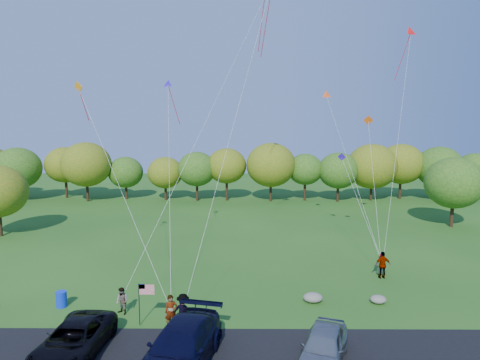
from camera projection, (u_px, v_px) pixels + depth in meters
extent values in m
plane|color=#265317|center=(211.00, 321.00, 23.94)|extent=(140.00, 140.00, 0.00)
cube|color=black|center=(205.00, 360.00, 19.98)|extent=(44.00, 6.00, 0.06)
cylinder|color=#3D2916|center=(26.00, 191.00, 62.21)|extent=(0.36, 0.36, 2.23)
ellipsoid|color=#265215|center=(24.00, 172.00, 61.83)|extent=(5.41, 5.41, 4.87)
cylinder|color=#3D2916|center=(62.00, 192.00, 61.64)|extent=(0.36, 0.36, 2.29)
ellipsoid|color=#265215|center=(61.00, 169.00, 61.20)|extent=(6.66, 6.66, 5.99)
cylinder|color=#3D2916|center=(88.00, 190.00, 61.73)|extent=(0.36, 0.36, 2.71)
ellipsoid|color=#265215|center=(87.00, 166.00, 61.25)|extent=(6.77, 6.77, 6.09)
cylinder|color=#3D2916|center=(123.00, 190.00, 62.43)|extent=(0.36, 0.36, 2.47)
ellipsoid|color=#265215|center=(122.00, 170.00, 62.04)|extent=(5.16, 5.16, 4.64)
cylinder|color=#3D2916|center=(162.00, 190.00, 62.39)|extent=(0.36, 0.36, 2.56)
ellipsoid|color=#346B1A|center=(162.00, 169.00, 61.99)|extent=(5.26, 5.26, 4.73)
cylinder|color=#3D2916|center=(192.00, 189.00, 62.38)|extent=(0.36, 0.36, 2.90)
ellipsoid|color=#265215|center=(192.00, 164.00, 61.90)|extent=(6.63, 6.63, 5.97)
cylinder|color=#3D2916|center=(230.00, 192.00, 59.91)|extent=(0.36, 0.36, 2.71)
ellipsoid|color=#346B1A|center=(230.00, 170.00, 59.50)|extent=(5.27, 5.27, 4.74)
cylinder|color=#3D2916|center=(266.00, 190.00, 60.81)|extent=(0.36, 0.36, 2.95)
ellipsoid|color=#346B1A|center=(266.00, 168.00, 60.38)|extent=(5.38, 5.38, 4.84)
cylinder|color=#3D2916|center=(295.00, 191.00, 62.59)|extent=(0.36, 0.36, 2.28)
ellipsoid|color=#346B1A|center=(296.00, 172.00, 62.23)|extent=(4.97, 4.97, 4.47)
cylinder|color=#3D2916|center=(334.00, 188.00, 62.05)|extent=(0.36, 0.36, 3.11)
ellipsoid|color=#265215|center=(335.00, 162.00, 61.53)|extent=(7.00, 7.00, 6.30)
cylinder|color=#3D2916|center=(369.00, 191.00, 60.60)|extent=(0.36, 0.36, 2.70)
ellipsoid|color=#346B1A|center=(370.00, 168.00, 60.16)|extent=(6.13, 6.13, 5.52)
cylinder|color=#3D2916|center=(401.00, 189.00, 61.23)|extent=(0.36, 0.36, 3.13)
ellipsoid|color=#265215|center=(402.00, 164.00, 60.75)|extent=(6.32, 6.32, 5.69)
cylinder|color=#3D2916|center=(438.00, 190.00, 60.90)|extent=(0.36, 0.36, 3.03)
ellipsoid|color=#265215|center=(440.00, 163.00, 60.38)|extent=(7.18, 7.18, 6.46)
cylinder|color=#3D2916|center=(470.00, 192.00, 61.18)|extent=(0.36, 0.36, 2.28)
ellipsoid|color=#346B1A|center=(471.00, 170.00, 60.75)|extent=(6.28, 6.28, 5.65)
cylinder|color=#3D2916|center=(0.00, 223.00, 41.75)|extent=(0.36, 0.36, 2.60)
cylinder|color=#3D2916|center=(452.00, 214.00, 45.40)|extent=(0.36, 0.36, 2.80)
ellipsoid|color=#265215|center=(454.00, 183.00, 44.95)|extent=(6.00, 6.00, 5.40)
imported|color=black|center=(74.00, 340.00, 20.20)|extent=(2.90, 5.73, 1.55)
imported|color=black|center=(181.00, 347.00, 19.26)|extent=(3.98, 6.89, 1.88)
imported|color=gray|center=(324.00, 347.00, 19.57)|extent=(3.37, 5.08, 1.61)
imported|color=#4C4C59|center=(171.00, 312.00, 23.04)|extent=(0.78, 0.63, 1.85)
imported|color=#4C4C59|center=(122.00, 301.00, 24.73)|extent=(0.97, 0.92, 1.58)
imported|color=#4C4C59|center=(183.00, 311.00, 23.03)|extent=(1.39, 1.04, 1.92)
imported|color=#4C4C59|center=(383.00, 265.00, 30.42)|extent=(1.16, 0.52, 1.95)
imported|color=#4C4C59|center=(381.00, 264.00, 31.19)|extent=(0.89, 0.79, 1.54)
cylinder|color=#0E32D9|center=(61.00, 299.00, 25.75)|extent=(0.64, 0.64, 0.96)
cylinder|color=black|center=(139.00, 304.00, 23.33)|extent=(0.05, 0.05, 2.37)
cube|color=red|center=(147.00, 290.00, 23.21)|extent=(0.85, 0.57, 0.02)
cube|color=navy|center=(142.00, 286.00, 23.20)|extent=(0.34, 0.02, 0.27)
ellipsoid|color=gray|center=(313.00, 298.00, 26.42)|extent=(1.21, 0.95, 0.60)
ellipsoid|color=gray|center=(378.00, 299.00, 26.27)|extent=(0.98, 0.82, 0.51)
cone|color=#2212B8|center=(168.00, 84.00, 33.87)|extent=(0.83, 0.46, 0.73)
cone|color=#E9420F|center=(327.00, 95.00, 39.23)|extent=(0.92, 0.41, 0.86)
cone|color=red|center=(411.00, 32.00, 33.61)|extent=(1.15, 0.87, 0.93)
cube|color=#E0520F|center=(368.00, 120.00, 35.18)|extent=(0.78, 0.25, 0.77)
cube|color=orange|center=(78.00, 87.00, 29.12)|extent=(0.70, 0.40, 0.74)
cube|color=#3513BF|center=(342.00, 157.00, 40.60)|extent=(0.72, 0.35, 0.75)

